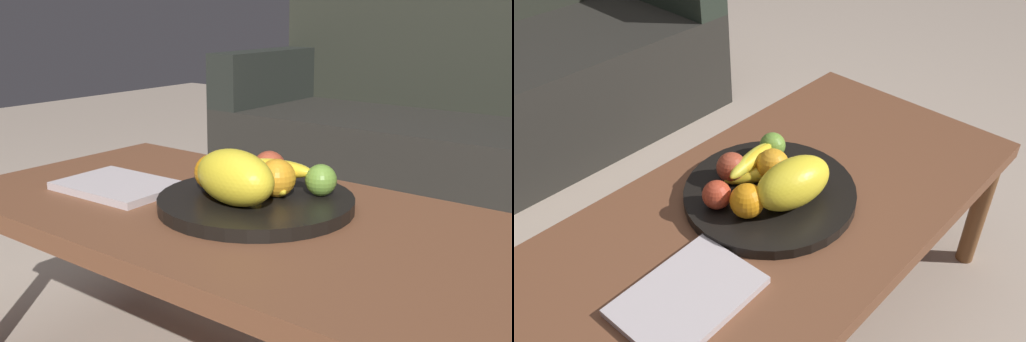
# 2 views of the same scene
# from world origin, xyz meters

# --- Properties ---
(ground_plane) EXTENTS (8.00, 8.00, 0.00)m
(ground_plane) POSITION_xyz_m (0.00, 0.00, 0.00)
(ground_plane) COLOR tan
(coffee_table) EXTENTS (1.22, 0.61, 0.41)m
(coffee_table) POSITION_xyz_m (0.00, 0.00, 0.37)
(coffee_table) COLOR brown
(coffee_table) RESTS_ON ground_plane
(fruit_bowl) EXTENTS (0.38, 0.38, 0.03)m
(fruit_bowl) POSITION_xyz_m (0.02, 0.03, 0.43)
(fruit_bowl) COLOR black
(fruit_bowl) RESTS_ON coffee_table
(melon_large_front) EXTENTS (0.20, 0.13, 0.10)m
(melon_large_front) POSITION_xyz_m (0.02, -0.04, 0.49)
(melon_large_front) COLOR yellow
(melon_large_front) RESTS_ON fruit_bowl
(orange_front) EXTENTS (0.07, 0.07, 0.07)m
(orange_front) POSITION_xyz_m (-0.08, 0.01, 0.48)
(orange_front) COLOR orange
(orange_front) RESTS_ON fruit_bowl
(orange_left) EXTENTS (0.07, 0.07, 0.07)m
(orange_left) POSITION_xyz_m (0.05, 0.05, 0.48)
(orange_left) COLOR orange
(orange_left) RESTS_ON fruit_bowl
(apple_front) EXTENTS (0.06, 0.06, 0.06)m
(apple_front) POSITION_xyz_m (0.11, 0.11, 0.47)
(apple_front) COLOR olive
(apple_front) RESTS_ON fruit_bowl
(apple_left) EXTENTS (0.07, 0.07, 0.07)m
(apple_left) POSITION_xyz_m (-0.02, 0.11, 0.47)
(apple_left) COLOR #A94229
(apple_left) RESTS_ON fruit_bowl
(apple_right) EXTENTS (0.06, 0.06, 0.06)m
(apple_right) POSITION_xyz_m (-0.10, 0.07, 0.47)
(apple_right) COLOR #B93D24
(apple_right) RESTS_ON fruit_bowl
(banana_bunch) EXTENTS (0.16, 0.15, 0.06)m
(banana_bunch) POSITION_xyz_m (0.02, 0.08, 0.47)
(banana_bunch) COLOR gold
(banana_bunch) RESTS_ON fruit_bowl
(magazine) EXTENTS (0.26, 0.19, 0.02)m
(magazine) POSITION_xyz_m (-0.29, -0.05, 0.42)
(magazine) COLOR beige
(magazine) RESTS_ON coffee_table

